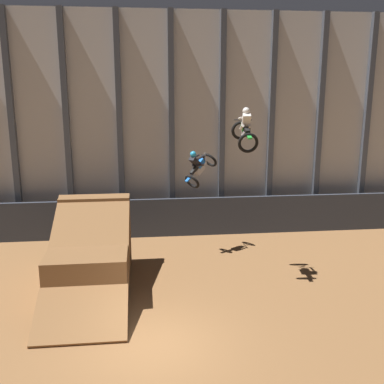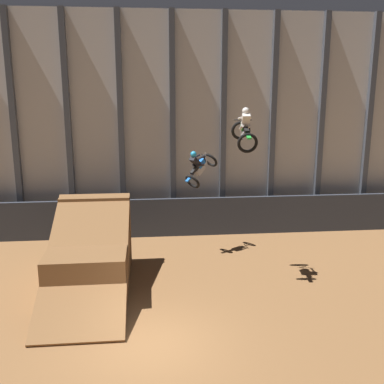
% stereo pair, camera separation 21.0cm
% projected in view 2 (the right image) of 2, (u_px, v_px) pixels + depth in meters
% --- Properties ---
extents(ground_plane, '(60.00, 60.00, 0.00)m').
position_uv_depth(ground_plane, '(152.00, 345.00, 12.92)').
color(ground_plane, brown).
extents(arena_back_wall, '(32.00, 0.40, 10.85)m').
position_uv_depth(arena_back_wall, '(147.00, 125.00, 22.22)').
color(arena_back_wall, silver).
rests_on(arena_back_wall, ground_plane).
extents(lower_barrier, '(31.36, 0.20, 1.91)m').
position_uv_depth(lower_barrier, '(149.00, 218.00, 22.10)').
color(lower_barrier, '#2D333D').
rests_on(lower_barrier, ground_plane).
extents(dirt_ramp, '(2.82, 6.37, 3.09)m').
position_uv_depth(dirt_ramp, '(91.00, 257.00, 16.82)').
color(dirt_ramp, brown).
rests_on(dirt_ramp, ground_plane).
extents(rider_bike_left_air, '(1.73, 1.64, 1.70)m').
position_uv_depth(rider_bike_left_air, '(199.00, 167.00, 19.44)').
color(rider_bike_left_air, black).
extents(rider_bike_right_air, '(0.78, 1.85, 1.60)m').
position_uv_depth(rider_bike_right_air, '(245.00, 131.00, 16.13)').
color(rider_bike_right_air, black).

